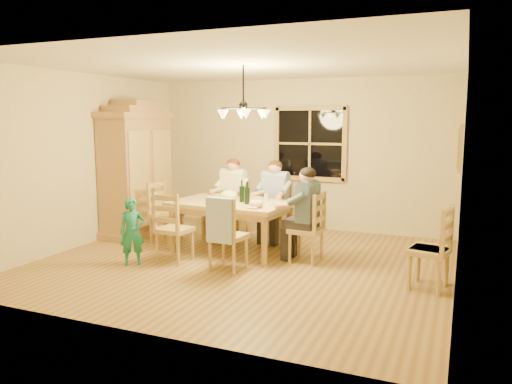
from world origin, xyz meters
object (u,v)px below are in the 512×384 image
at_px(chair_end_left, 166,224).
at_px(adult_slate_man, 307,203).
at_px(chair_near_left, 175,240).
at_px(wine_bottle_b, 247,193).
at_px(dining_table, 231,208).
at_px(wine_bottle_a, 242,191).
at_px(chandelier, 243,112).
at_px(chair_end_right, 306,240).
at_px(armoire, 137,174).
at_px(chair_spare_front, 429,262).
at_px(chair_near_right, 228,247).
at_px(adult_plaid_man, 275,191).
at_px(chair_spare_back, 428,264).
at_px(chair_far_right, 275,224).
at_px(chair_far_left, 233,219).
at_px(adult_woman, 233,188).
at_px(child, 132,232).

bearing_deg(chair_end_left, adult_slate_man, 90.00).
xyz_separation_m(chair_near_left, wine_bottle_b, (0.81, 0.69, 0.62)).
bearing_deg(dining_table, wine_bottle_a, 14.45).
height_order(chair_near_left, wine_bottle_a, wine_bottle_a).
relative_size(chandelier, chair_end_right, 0.78).
distance_m(armoire, adult_slate_man, 3.26).
bearing_deg(chair_near_left, chair_spare_front, 8.77).
height_order(wine_bottle_a, wine_bottle_b, same).
distance_m(chair_end_right, chair_spare_front, 1.72).
relative_size(chair_near_right, adult_plaid_man, 1.13).
xyz_separation_m(armoire, chair_end_right, (3.21, -0.51, -0.75)).
bearing_deg(chair_spare_back, dining_table, 88.98).
relative_size(chair_end_left, chair_spare_front, 1.00).
relative_size(chair_near_right, chair_spare_back, 1.00).
bearing_deg(adult_slate_man, chair_far_right, 46.64).
bearing_deg(wine_bottle_b, chair_far_right, 83.81).
distance_m(chandelier, adult_plaid_man, 1.77).
bearing_deg(chair_end_right, chair_spare_front, -100.36).
distance_m(chair_far_left, chair_far_right, 0.78).
bearing_deg(chair_near_left, dining_table, 62.10).
distance_m(adult_plaid_man, chair_spare_back, 2.90).
distance_m(chandelier, chair_near_left, 2.03).
bearing_deg(wine_bottle_a, chandelier, -63.13).
distance_m(adult_woman, adult_slate_man, 1.85).
relative_size(chandelier, wine_bottle_b, 2.33).
distance_m(armoire, chair_near_right, 2.79).
bearing_deg(chandelier, chair_end_right, 25.78).
height_order(adult_woman, wine_bottle_a, adult_woman).
height_order(chair_far_right, chair_near_left, same).
distance_m(chandelier, chair_far_right, 2.18).
bearing_deg(chair_spare_front, chandelier, 100.36).
relative_size(chair_far_left, adult_woman, 1.13).
height_order(chair_far_left, chair_spare_front, same).
xyz_separation_m(dining_table, chair_spare_front, (2.87, -0.54, -0.36)).
bearing_deg(wine_bottle_b, wine_bottle_a, 137.07).
bearing_deg(child, chair_far_left, 36.13).
height_order(adult_woman, adult_slate_man, same).
distance_m(adult_woman, chair_spare_back, 3.61).
height_order(child, chair_spare_back, chair_spare_back).
bearing_deg(child, chair_near_right, -24.98).
relative_size(chair_end_right, chair_spare_back, 1.00).
relative_size(chandelier, wine_bottle_a, 2.33).
xyz_separation_m(chair_near_left, chair_end_right, (1.71, 0.69, 0.00)).
relative_size(chair_near_right, chair_end_right, 1.00).
height_order(dining_table, chair_spare_front, chair_spare_front).
height_order(dining_table, adult_plaid_man, adult_plaid_man).
bearing_deg(chair_end_right, chair_far_right, 46.64).
height_order(adult_woman, chair_spare_front, adult_woman).
relative_size(chair_far_right, adult_plaid_man, 1.13).
relative_size(chair_far_left, wine_bottle_a, 3.00).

